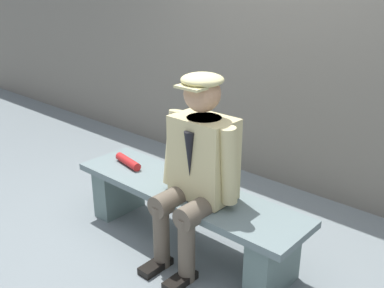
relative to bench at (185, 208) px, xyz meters
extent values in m
plane|color=slate|center=(0.00, 0.00, -0.30)|extent=(30.00, 30.00, 0.00)
cube|color=slate|center=(0.00, 0.00, 0.13)|extent=(1.82, 0.47, 0.05)
cube|color=slate|center=(-0.73, 0.00, -0.10)|extent=(0.16, 0.40, 0.40)
cube|color=slate|center=(0.73, 0.00, -0.10)|extent=(0.16, 0.40, 0.40)
cube|color=#C3B681|center=(-0.17, 0.00, 0.43)|extent=(0.41, 0.26, 0.55)
cylinder|color=#1E2338|center=(-0.17, 0.00, 0.67)|extent=(0.22, 0.22, 0.06)
cone|color=black|center=(-0.17, 0.14, 0.49)|extent=(0.07, 0.07, 0.30)
sphere|color=tan|center=(-0.17, 0.02, 0.86)|extent=(0.23, 0.23, 0.23)
ellipsoid|color=#C8BE84|center=(-0.17, 0.02, 0.95)|extent=(0.27, 0.27, 0.08)
cube|color=#C8BE84|center=(-0.17, 0.12, 0.92)|extent=(0.19, 0.10, 0.02)
cylinder|color=brown|center=(-0.28, 0.15, 0.16)|extent=(0.15, 0.38, 0.15)
cylinder|color=brown|center=(-0.28, 0.29, -0.07)|extent=(0.11, 0.11, 0.45)
cube|color=black|center=(-0.28, 0.35, -0.27)|extent=(0.10, 0.24, 0.05)
cylinder|color=#C3B681|center=(-0.40, 0.04, 0.45)|extent=(0.11, 0.14, 0.51)
cylinder|color=brown|center=(-0.06, 0.15, 0.16)|extent=(0.15, 0.38, 0.15)
cylinder|color=brown|center=(-0.06, 0.29, -0.07)|extent=(0.11, 0.11, 0.45)
cube|color=black|center=(-0.06, 0.35, -0.27)|extent=(0.10, 0.24, 0.05)
cylinder|color=#C3B681|center=(0.06, 0.04, 0.45)|extent=(0.11, 0.18, 0.51)
cylinder|color=#B21E1E|center=(0.60, 0.00, 0.18)|extent=(0.29, 0.12, 0.06)
cube|color=slate|center=(0.00, -1.45, 0.89)|extent=(12.00, 0.24, 2.37)
camera|label=1|loc=(-1.87, 2.02, 1.55)|focal=41.45mm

